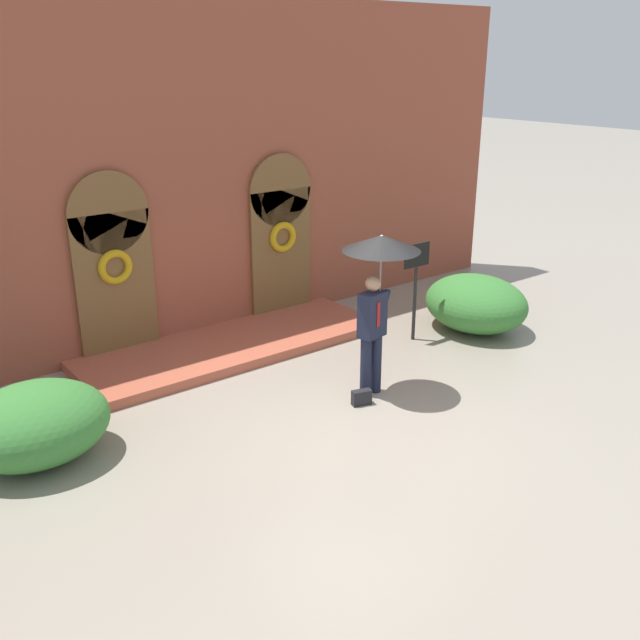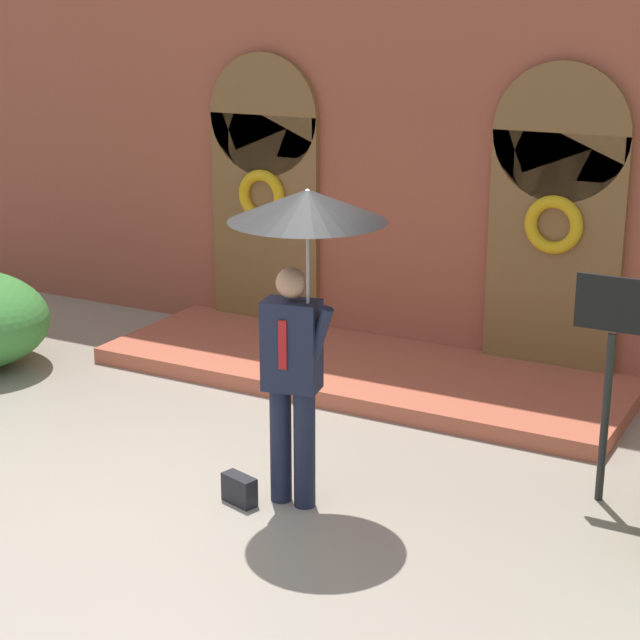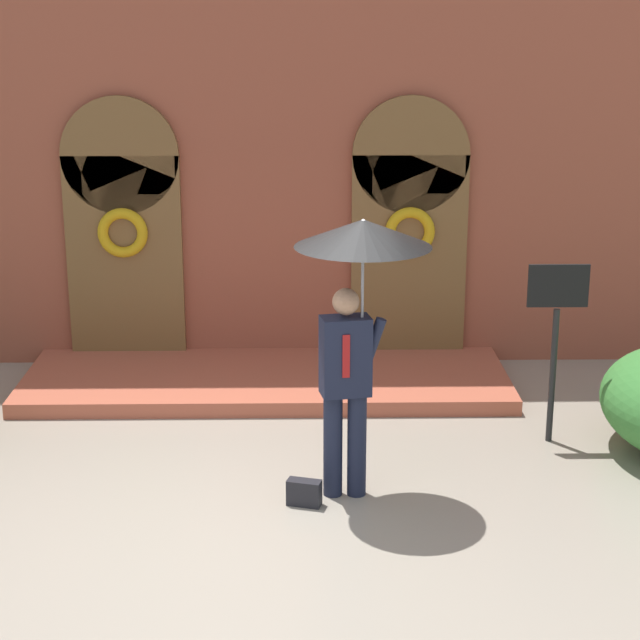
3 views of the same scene
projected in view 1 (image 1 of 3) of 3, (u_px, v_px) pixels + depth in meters
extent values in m
plane|color=gray|center=(349.00, 418.00, 9.77)|extent=(80.00, 80.00, 0.00)
cube|color=brown|center=(191.00, 174.00, 11.91)|extent=(14.00, 0.50, 5.60)
cube|color=brown|center=(116.00, 287.00, 11.34)|extent=(1.30, 0.08, 2.40)
cylinder|color=brown|center=(108.00, 213.00, 10.92)|extent=(1.30, 0.08, 1.30)
cube|color=brown|center=(281.00, 255.00, 13.17)|extent=(1.30, 0.08, 2.40)
cylinder|color=brown|center=(280.00, 190.00, 12.74)|extent=(1.30, 0.08, 1.30)
torus|color=#C69314|center=(115.00, 267.00, 11.16)|extent=(0.56, 0.12, 0.56)
torus|color=#C69314|center=(283.00, 237.00, 12.99)|extent=(0.56, 0.12, 0.56)
cube|color=#AA523A|center=(233.00, 345.00, 12.01)|extent=(5.20, 1.80, 0.16)
cylinder|color=#191E33|center=(366.00, 367.00, 10.28)|extent=(0.16, 0.16, 0.90)
cylinder|color=#191E33|center=(376.00, 363.00, 10.39)|extent=(0.16, 0.16, 0.90)
cube|color=#191E33|center=(372.00, 315.00, 10.06)|extent=(0.44, 0.31, 0.66)
cube|color=#A51919|center=(379.00, 314.00, 9.95)|extent=(0.06, 0.02, 0.36)
sphere|color=#A87A5B|center=(373.00, 284.00, 9.90)|extent=(0.22, 0.22, 0.22)
cylinder|color=#191E33|center=(384.00, 305.00, 10.15)|extent=(0.22, 0.09, 0.46)
cylinder|color=gray|center=(380.00, 285.00, 9.99)|extent=(0.02, 0.02, 0.98)
cone|color=black|center=(381.00, 243.00, 9.78)|extent=(1.10, 1.10, 0.22)
cone|color=white|center=(381.00, 242.00, 9.77)|extent=(0.61, 0.61, 0.20)
cube|color=black|center=(362.00, 397.00, 10.11)|extent=(0.30, 0.19, 0.22)
cylinder|color=black|center=(414.00, 304.00, 12.24)|extent=(0.06, 0.06, 1.30)
cube|color=black|center=(417.00, 255.00, 11.93)|extent=(0.56, 0.03, 0.40)
ellipsoid|color=#387A33|center=(35.00, 424.00, 8.61)|extent=(1.80, 1.51, 0.98)
ellipsoid|color=#387A33|center=(476.00, 303.00, 12.76)|extent=(1.65, 1.93, 0.99)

